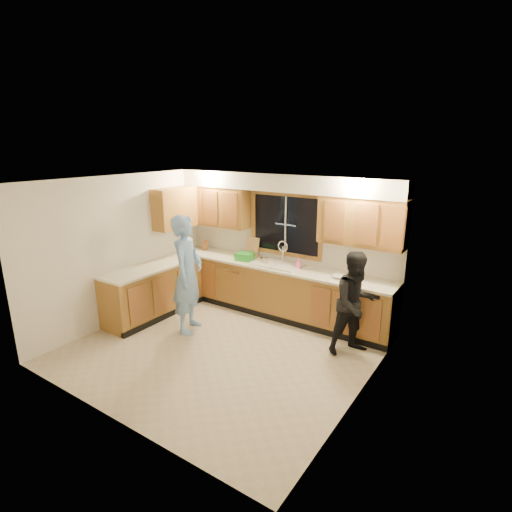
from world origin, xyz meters
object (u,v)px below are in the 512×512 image
(dish_crate, at_px, (245,256))
(soap_bottle, at_px, (298,263))
(dishwasher, at_px, (238,283))
(sink, at_px, (277,268))
(bowl, at_px, (338,277))
(man, at_px, (188,274))
(stove, at_px, (128,301))
(knife_block, at_px, (205,245))
(woman, at_px, (356,303))

(dish_crate, xyz_separation_m, soap_bottle, (1.07, 0.09, 0.02))
(dishwasher, height_order, soap_bottle, soap_bottle)
(sink, height_order, bowl, sink)
(man, xyz_separation_m, bowl, (2.04, 1.29, -0.02))
(stove, xyz_separation_m, knife_block, (0.05, 1.94, 0.57))
(stove, height_order, knife_block, knife_block)
(knife_block, xyz_separation_m, dish_crate, (1.09, -0.17, -0.03))
(man, distance_m, soap_bottle, 1.88)
(dishwasher, height_order, knife_block, knife_block)
(sink, xyz_separation_m, bowl, (1.18, -0.06, 0.08))
(woman, xyz_separation_m, bowl, (-0.48, 0.50, 0.17))
(woman, distance_m, knife_block, 3.49)
(stove, distance_m, knife_block, 2.02)
(dish_crate, bearing_deg, dishwasher, 168.03)
(dishwasher, distance_m, man, 1.44)
(soap_bottle, bearing_deg, bowl, -7.42)
(sink, relative_size, soap_bottle, 4.66)
(man, height_order, woman, man)
(man, xyz_separation_m, soap_bottle, (1.27, 1.39, 0.05))
(sink, xyz_separation_m, dishwasher, (-0.85, -0.01, -0.45))
(stove, distance_m, man, 1.17)
(stove, distance_m, dish_crate, 2.17)
(sink, bearing_deg, woman, -18.71)
(woman, xyz_separation_m, soap_bottle, (-1.26, 0.60, 0.24))
(man, bearing_deg, dish_crate, -30.00)
(man, relative_size, knife_block, 9.92)
(stove, height_order, man, man)
(stove, height_order, soap_bottle, soap_bottle)
(dishwasher, relative_size, bowl, 4.15)
(sink, distance_m, knife_block, 1.76)
(dishwasher, xyz_separation_m, bowl, (2.03, -0.05, 0.53))
(knife_block, height_order, soap_bottle, knife_block)
(bowl, bearing_deg, dish_crate, 179.70)
(knife_block, bearing_deg, dishwasher, -48.14)
(woman, height_order, dish_crate, woman)
(stove, bearing_deg, sink, 45.39)
(dishwasher, relative_size, soap_bottle, 4.45)
(man, xyz_separation_m, knife_block, (-0.89, 1.46, 0.06))
(dish_crate, bearing_deg, stove, -122.73)
(dishwasher, height_order, bowl, bowl)
(sink, distance_m, man, 1.61)
(stove, xyz_separation_m, woman, (3.46, 1.26, 0.32))
(soap_bottle, bearing_deg, dishwasher, -177.67)
(woman, height_order, knife_block, woman)
(sink, bearing_deg, stove, -134.61)
(bowl, bearing_deg, soap_bottle, 172.58)
(dishwasher, bearing_deg, woman, -12.31)
(dishwasher, xyz_separation_m, dish_crate, (0.19, -0.04, 0.58))
(stove, xyz_separation_m, dish_crate, (1.14, 1.77, 0.54))
(sink, relative_size, man, 0.45)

